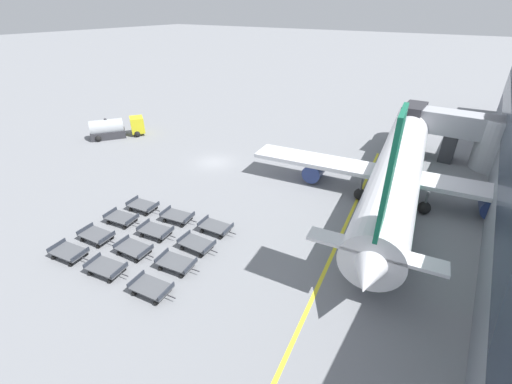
{
  "coord_description": "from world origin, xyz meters",
  "views": [
    {
      "loc": [
        26.6,
        -31.1,
        17.97
      ],
      "look_at": [
        10.52,
        -6.3,
        1.67
      ],
      "focal_mm": 24.0,
      "sensor_mm": 36.0,
      "label": 1
    }
  ],
  "objects_px": {
    "baggage_dolly_row_near_col_a": "(69,252)",
    "baggage_dolly_row_far_col_a": "(143,206)",
    "airplane": "(400,165)",
    "baggage_dolly_row_mid_a_col_c": "(176,263)",
    "baggage_dolly_row_far_col_c": "(216,227)",
    "fuel_tanker_primary": "(114,129)",
    "baggage_dolly_row_near_col_c": "(151,288)",
    "baggage_dolly_row_near_col_b": "(106,268)",
    "baggage_dolly_row_mid_b_col_c": "(197,244)",
    "baggage_dolly_row_mid_a_col_a": "(97,235)",
    "baggage_dolly_row_mid_a_col_b": "(134,249)",
    "baggage_dolly_row_mid_b_col_b": "(156,231)",
    "baggage_dolly_row_far_col_b": "(178,216)",
    "baggage_dolly_row_mid_b_col_a": "(122,218)"
  },
  "relations": [
    {
      "from": "baggage_dolly_row_near_col_a",
      "to": "baggage_dolly_row_mid_a_col_c",
      "type": "distance_m",
      "value": 8.97
    },
    {
      "from": "baggage_dolly_row_near_col_a",
      "to": "baggage_dolly_row_far_col_c",
      "type": "height_order",
      "value": "same"
    },
    {
      "from": "baggage_dolly_row_near_col_b",
      "to": "baggage_dolly_row_far_col_a",
      "type": "bearing_deg",
      "value": 122.03
    },
    {
      "from": "baggage_dolly_row_near_col_a",
      "to": "baggage_dolly_row_mid_a_col_b",
      "type": "xyz_separation_m",
      "value": [
        4.01,
        3.13,
        0.0
      ]
    },
    {
      "from": "baggage_dolly_row_mid_b_col_a",
      "to": "baggage_dolly_row_far_col_c",
      "type": "bearing_deg",
      "value": 23.79
    },
    {
      "from": "baggage_dolly_row_far_col_b",
      "to": "baggage_dolly_row_mid_b_col_b",
      "type": "bearing_deg",
      "value": -88.84
    },
    {
      "from": "fuel_tanker_primary",
      "to": "baggage_dolly_row_near_col_b",
      "type": "xyz_separation_m",
      "value": [
        25.11,
        -19.86,
        -0.82
      ]
    },
    {
      "from": "baggage_dolly_row_near_col_a",
      "to": "baggage_dolly_row_mid_a_col_a",
      "type": "height_order",
      "value": "same"
    },
    {
      "from": "baggage_dolly_row_mid_a_col_a",
      "to": "baggage_dolly_row_mid_b_col_b",
      "type": "relative_size",
      "value": 0.99
    },
    {
      "from": "fuel_tanker_primary",
      "to": "baggage_dolly_row_near_col_c",
      "type": "relative_size",
      "value": 2.16
    },
    {
      "from": "airplane",
      "to": "baggage_dolly_row_near_col_b",
      "type": "xyz_separation_m",
      "value": [
        -15.17,
        -24.8,
        -2.84
      ]
    },
    {
      "from": "baggage_dolly_row_near_col_b",
      "to": "baggage_dolly_row_near_col_c",
      "type": "distance_m",
      "value": 4.47
    },
    {
      "from": "fuel_tanker_primary",
      "to": "baggage_dolly_row_mid_b_col_a",
      "type": "relative_size",
      "value": 2.15
    },
    {
      "from": "airplane",
      "to": "baggage_dolly_row_far_col_a",
      "type": "bearing_deg",
      "value": -139.39
    },
    {
      "from": "airplane",
      "to": "baggage_dolly_row_mid_a_col_c",
      "type": "bearing_deg",
      "value": -117.31
    },
    {
      "from": "baggage_dolly_row_mid_a_col_a",
      "to": "baggage_dolly_row_far_col_b",
      "type": "bearing_deg",
      "value": 58.35
    },
    {
      "from": "baggage_dolly_row_far_col_b",
      "to": "baggage_dolly_row_mid_a_col_a",
      "type": "bearing_deg",
      "value": -121.65
    },
    {
      "from": "baggage_dolly_row_mid_a_col_b",
      "to": "baggage_dolly_row_mid_a_col_c",
      "type": "relative_size",
      "value": 0.99
    },
    {
      "from": "fuel_tanker_primary",
      "to": "baggage_dolly_row_mid_b_col_b",
      "type": "height_order",
      "value": "fuel_tanker_primary"
    },
    {
      "from": "baggage_dolly_row_near_col_b",
      "to": "baggage_dolly_row_mid_b_col_c",
      "type": "relative_size",
      "value": 1.02
    },
    {
      "from": "baggage_dolly_row_near_col_b",
      "to": "baggage_dolly_row_mid_b_col_a",
      "type": "height_order",
      "value": "same"
    },
    {
      "from": "airplane",
      "to": "baggage_dolly_row_mid_b_col_a",
      "type": "height_order",
      "value": "airplane"
    },
    {
      "from": "baggage_dolly_row_mid_b_col_b",
      "to": "baggage_dolly_row_far_col_c",
      "type": "bearing_deg",
      "value": 39.3
    },
    {
      "from": "airplane",
      "to": "baggage_dolly_row_mid_b_col_a",
      "type": "distance_m",
      "value": 28.15
    },
    {
      "from": "baggage_dolly_row_near_col_a",
      "to": "baggage_dolly_row_far_col_a",
      "type": "bearing_deg",
      "value": 94.91
    },
    {
      "from": "fuel_tanker_primary",
      "to": "baggage_dolly_row_far_col_c",
      "type": "relative_size",
      "value": 2.17
    },
    {
      "from": "baggage_dolly_row_mid_b_col_b",
      "to": "baggage_dolly_row_far_col_b",
      "type": "distance_m",
      "value": 2.75
    },
    {
      "from": "fuel_tanker_primary",
      "to": "baggage_dolly_row_near_col_b",
      "type": "bearing_deg",
      "value": -38.34
    },
    {
      "from": "baggage_dolly_row_near_col_c",
      "to": "baggage_dolly_row_mid_a_col_a",
      "type": "distance_m",
      "value": 8.89
    },
    {
      "from": "baggage_dolly_row_near_col_a",
      "to": "baggage_dolly_row_near_col_c",
      "type": "distance_m",
      "value": 8.6
    },
    {
      "from": "fuel_tanker_primary",
      "to": "baggage_dolly_row_mid_b_col_c",
      "type": "xyz_separation_m",
      "value": [
        28.89,
        -13.93,
        -0.82
      ]
    },
    {
      "from": "baggage_dolly_row_near_col_c",
      "to": "baggage_dolly_row_mid_b_col_c",
      "type": "distance_m",
      "value": 5.56
    },
    {
      "from": "baggage_dolly_row_mid_a_col_c",
      "to": "baggage_dolly_row_far_col_c",
      "type": "xyz_separation_m",
      "value": [
        -0.51,
        5.44,
        0.0
      ]
    },
    {
      "from": "baggage_dolly_row_mid_b_col_c",
      "to": "baggage_dolly_row_far_col_a",
      "type": "distance_m",
      "value": 8.76
    },
    {
      "from": "baggage_dolly_row_near_col_a",
      "to": "baggage_dolly_row_far_col_c",
      "type": "distance_m",
      "value": 11.95
    },
    {
      "from": "airplane",
      "to": "baggage_dolly_row_near_col_b",
      "type": "relative_size",
      "value": 11.25
    },
    {
      "from": "airplane",
      "to": "baggage_dolly_row_mid_b_col_b",
      "type": "height_order",
      "value": "airplane"
    },
    {
      "from": "baggage_dolly_row_near_col_c",
      "to": "baggage_dolly_row_mid_a_col_b",
      "type": "bearing_deg",
      "value": 153.73
    },
    {
      "from": "baggage_dolly_row_mid_b_col_a",
      "to": "baggage_dolly_row_mid_b_col_b",
      "type": "height_order",
      "value": "same"
    },
    {
      "from": "baggage_dolly_row_mid_a_col_b",
      "to": "baggage_dolly_row_mid_b_col_c",
      "type": "bearing_deg",
      "value": 40.23
    },
    {
      "from": "baggage_dolly_row_far_col_c",
      "to": "baggage_dolly_row_mid_b_col_b",
      "type": "bearing_deg",
      "value": -140.7
    },
    {
      "from": "baggage_dolly_row_mid_a_col_b",
      "to": "baggage_dolly_row_far_col_a",
      "type": "xyz_separation_m",
      "value": [
        -4.71,
        5.02,
        0.0
      ]
    },
    {
      "from": "baggage_dolly_row_mid_a_col_a",
      "to": "baggage_dolly_row_mid_a_col_b",
      "type": "bearing_deg",
      "value": 7.14
    },
    {
      "from": "fuel_tanker_primary",
      "to": "baggage_dolly_row_mid_b_col_c",
      "type": "height_order",
      "value": "fuel_tanker_primary"
    },
    {
      "from": "airplane",
      "to": "baggage_dolly_row_mid_a_col_c",
      "type": "xyz_separation_m",
      "value": [
        -11.11,
        -21.53,
        -2.84
      ]
    },
    {
      "from": "airplane",
      "to": "baggage_dolly_row_far_col_a",
      "type": "xyz_separation_m",
      "value": [
        -19.97,
        -17.12,
        -2.84
      ]
    },
    {
      "from": "fuel_tanker_primary",
      "to": "baggage_dolly_row_near_col_c",
      "type": "bearing_deg",
      "value": -33.34
    },
    {
      "from": "baggage_dolly_row_mid_b_col_b",
      "to": "baggage_dolly_row_mid_a_col_c",
      "type": "bearing_deg",
      "value": -24.89
    },
    {
      "from": "baggage_dolly_row_near_col_b",
      "to": "baggage_dolly_row_mid_b_col_b",
      "type": "relative_size",
      "value": 1.0
    },
    {
      "from": "fuel_tanker_primary",
      "to": "baggage_dolly_row_far_col_a",
      "type": "height_order",
      "value": "fuel_tanker_primary"
    }
  ]
}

